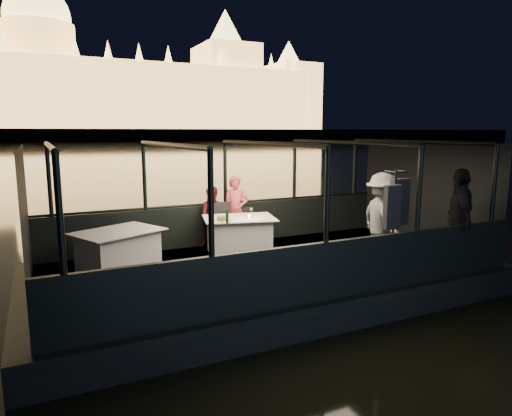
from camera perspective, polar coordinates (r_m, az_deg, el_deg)
name	(u,v)px	position (r m, az deg, el deg)	size (l,w,h in m)	color
river_water	(59,149)	(87.62, -23.36, 6.74)	(500.00, 500.00, 0.00)	black
boat_hull	(265,290)	(8.91, 1.13, -10.26)	(8.60, 4.40, 1.00)	black
boat_deck	(265,266)	(8.76, 1.14, -7.31)	(8.00, 4.00, 0.04)	black
gunwale_port	(226,224)	(10.42, -3.82, -1.95)	(8.00, 0.08, 0.90)	black
gunwale_starboard	(325,271)	(6.98, 8.65, -7.81)	(8.00, 0.08, 0.90)	black
cabin_glass_port	(225,173)	(10.25, -3.89, 4.36)	(8.00, 0.02, 1.40)	#99B2B2
cabin_glass_starboard	(327,195)	(6.73, 8.90, 1.59)	(8.00, 0.02, 1.40)	#99B2B2
cabin_roof_glass	(265,144)	(8.39, 1.20, 8.04)	(8.00, 4.00, 0.02)	#99B2B2
end_wall_fore	(26,225)	(7.61, -26.82, -1.86)	(0.02, 4.00, 2.30)	black
end_wall_aft	(424,194)	(10.89, 20.31, 1.71)	(0.02, 4.00, 2.30)	black
canopy_ribs	(265,206)	(8.50, 1.17, 0.26)	(8.00, 4.00, 2.30)	black
embankment	(44,137)	(217.53, -24.95, 8.08)	(400.00, 140.00, 6.00)	#423D33
parliament_building	(40,57)	(184.36, -25.38, 16.71)	(220.00, 32.00, 60.00)	#F2D18C
dining_table_central	(239,235)	(9.51, -2.11, -3.44)	(1.45, 1.05, 0.77)	silver
dining_table_aft	(119,252)	(8.60, -16.78, -5.24)	(1.45, 1.05, 0.77)	silver
chair_port_left	(223,229)	(9.84, -4.10, -2.63)	(0.46, 0.46, 1.00)	black
chair_port_right	(248,227)	(10.06, -0.99, -2.34)	(0.40, 0.40, 0.85)	black
coat_stand	(393,228)	(8.13, 16.78, -2.36)	(0.53, 0.43, 1.91)	black
person_woman_coral	(236,212)	(10.18, -2.54, -0.49)	(0.56, 0.37, 1.56)	#D34C52
person_man_maroon	(214,214)	(9.99, -5.31, -0.71)	(0.65, 0.50, 1.35)	#411214
passenger_stripe	(382,220)	(9.00, 15.44, -1.50)	(1.14, 0.64, 1.77)	silver
passenger_dark	(458,224)	(9.12, 23.96, -1.83)	(1.10, 0.46, 1.88)	black
wine_bottle	(227,215)	(8.86, -3.62, -0.91)	(0.06, 0.06, 0.28)	#133415
bread_basket	(222,219)	(9.10, -4.27, -1.35)	(0.20, 0.20, 0.08)	olive
amber_candle	(249,217)	(9.29, -0.86, -1.10)	(0.05, 0.05, 0.07)	gold
plate_near	(263,219)	(9.21, 0.91, -1.40)	(0.22, 0.22, 0.01)	white
plate_far	(231,219)	(9.22, -3.18, -1.40)	(0.24, 0.24, 0.01)	silver
wine_glass_white	(227,217)	(8.94, -3.58, -1.18)	(0.06, 0.06, 0.17)	silver
wine_glass_red	(251,212)	(9.49, -0.61, -0.54)	(0.06, 0.06, 0.18)	silver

